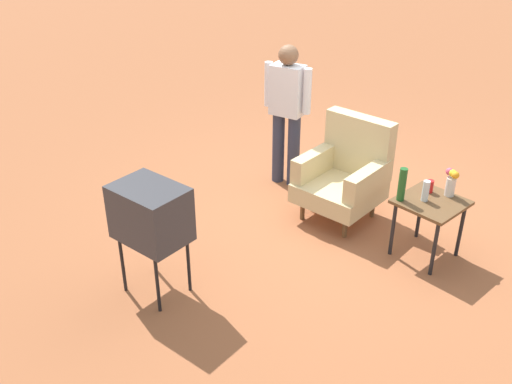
{
  "coord_description": "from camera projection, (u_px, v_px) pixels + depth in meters",
  "views": [
    {
      "loc": [
        3.46,
        -4.27,
        3.25
      ],
      "look_at": [
        -0.01,
        -1.07,
        0.65
      ],
      "focal_mm": 40.99,
      "sensor_mm": 36.0,
      "label": 1
    }
  ],
  "objects": [
    {
      "name": "bottle_wine_green",
      "position": [
        402.0,
        184.0,
        5.3
      ],
      "size": [
        0.07,
        0.07,
        0.32
      ],
      "primitive_type": "cylinder",
      "color": "#1E5623",
      "rests_on": "side_table"
    },
    {
      "name": "flower_vase",
      "position": [
        451.0,
        181.0,
        5.38
      ],
      "size": [
        0.14,
        0.1,
        0.27
      ],
      "color": "silver",
      "rests_on": "side_table"
    },
    {
      "name": "person_standing",
      "position": [
        287.0,
        107.0,
        6.5
      ],
      "size": [
        0.55,
        0.31,
        1.64
      ],
      "color": "#2D3347",
      "rests_on": "ground"
    },
    {
      "name": "tv_on_stand",
      "position": [
        151.0,
        214.0,
        4.79
      ],
      "size": [
        0.66,
        0.52,
        1.03
      ],
      "color": "black",
      "rests_on": "ground"
    },
    {
      "name": "armchair",
      "position": [
        346.0,
        173.0,
        6.07
      ],
      "size": [
        0.85,
        0.86,
        1.06
      ],
      "color": "brown",
      "rests_on": "ground"
    },
    {
      "name": "bottle_short_clear",
      "position": [
        426.0,
        191.0,
        5.32
      ],
      "size": [
        0.06,
        0.06,
        0.2
      ],
      "primitive_type": "cylinder",
      "color": "silver",
      "rests_on": "side_table"
    },
    {
      "name": "shrub_near",
      "position": [
        284.0,
        68.0,
        10.61
      ],
      "size": [
        0.29,
        0.29,
        0.22
      ],
      "primitive_type": "ellipsoid",
      "color": "olive",
      "rests_on": "ground"
    },
    {
      "name": "soda_can_red",
      "position": [
        430.0,
        186.0,
        5.47
      ],
      "size": [
        0.07,
        0.07,
        0.12
      ],
      "primitive_type": "cylinder",
      "color": "red",
      "rests_on": "side_table"
    },
    {
      "name": "side_table",
      "position": [
        430.0,
        209.0,
        5.4
      ],
      "size": [
        0.56,
        0.56,
        0.6
      ],
      "color": "black",
      "rests_on": "ground"
    },
    {
      "name": "ground_plane",
      "position": [
        329.0,
        212.0,
        6.33
      ],
      "size": [
        60.0,
        60.0,
        0.0
      ],
      "primitive_type": "plane",
      "color": "#A05B38"
    }
  ]
}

